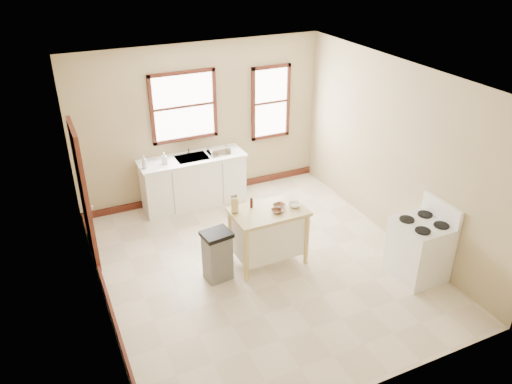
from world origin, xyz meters
TOP-DOWN VIEW (x-y plane):
  - floor at (0.00, 0.00)m, footprint 5.00×5.00m
  - ceiling at (0.00, 0.00)m, footprint 5.00×5.00m
  - wall_back at (0.00, 2.50)m, footprint 4.50×0.04m
  - wall_left at (-2.25, 0.00)m, footprint 0.04×5.00m
  - wall_right at (2.25, 0.00)m, footprint 0.04×5.00m
  - window_main at (-0.30, 2.48)m, footprint 1.17×0.06m
  - window_side at (1.35, 2.48)m, footprint 0.77×0.06m
  - door_left at (-2.21, 1.30)m, footprint 0.06×0.90m
  - baseboard_back at (0.00, 2.47)m, footprint 4.50×0.04m
  - baseboard_left at (-2.22, 0.00)m, footprint 0.04×5.00m
  - sink_counter at (-0.30, 2.20)m, footprint 1.86×0.62m
  - faucet at (-0.30, 2.38)m, footprint 0.03×0.03m
  - soap_bottle_a at (-1.14, 2.12)m, footprint 0.10×0.11m
  - soap_bottle_b at (-0.79, 2.15)m, footprint 0.10×0.11m
  - dish_rack at (0.18, 2.14)m, footprint 0.45×0.39m
  - kitchen_island at (0.14, 0.07)m, footprint 1.07×0.69m
  - knife_block at (-0.31, 0.24)m, footprint 0.13×0.13m
  - pepper_grinder at (-0.05, 0.25)m, footprint 0.05×0.05m
  - bowl_a at (0.23, -0.02)m, footprint 0.17×0.17m
  - bowl_b at (0.32, 0.09)m, footprint 0.21×0.21m
  - bowl_c at (0.52, 0.01)m, footprint 0.19×0.19m
  - trash_bin at (-0.69, 0.00)m, footprint 0.43×0.38m
  - gas_stove at (1.92, -1.12)m, footprint 0.70×0.71m

SIDE VIEW (x-z plane):
  - floor at x=0.00m, z-range 0.00..0.00m
  - baseboard_back at x=0.00m, z-range 0.00..0.12m
  - baseboard_left at x=-2.22m, z-range 0.00..0.12m
  - trash_bin at x=-0.69m, z-range 0.00..0.76m
  - kitchen_island at x=0.14m, z-range 0.00..0.87m
  - sink_counter at x=-0.30m, z-range 0.00..0.92m
  - gas_stove at x=1.92m, z-range 0.00..1.14m
  - bowl_a at x=0.23m, z-range 0.87..0.91m
  - bowl_b at x=0.32m, z-range 0.87..0.92m
  - bowl_c at x=0.52m, z-range 0.87..0.93m
  - pepper_grinder at x=-0.05m, z-range 0.87..1.02m
  - dish_rack at x=0.18m, z-range 0.92..1.01m
  - knife_block at x=-0.31m, z-range 0.87..1.07m
  - soap_bottle_b at x=-0.79m, z-range 0.92..1.12m
  - faucet at x=-0.30m, z-range 0.92..1.14m
  - soap_bottle_a at x=-1.14m, z-range 0.92..1.14m
  - door_left at x=-2.21m, z-range 0.00..2.10m
  - wall_back at x=0.00m, z-range 0.00..2.80m
  - wall_left at x=-2.25m, z-range 0.00..2.80m
  - wall_right at x=2.25m, z-range 0.00..2.80m
  - window_side at x=1.35m, z-range 0.92..2.29m
  - window_main at x=-0.30m, z-range 1.14..2.36m
  - ceiling at x=0.00m, z-range 2.80..2.80m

